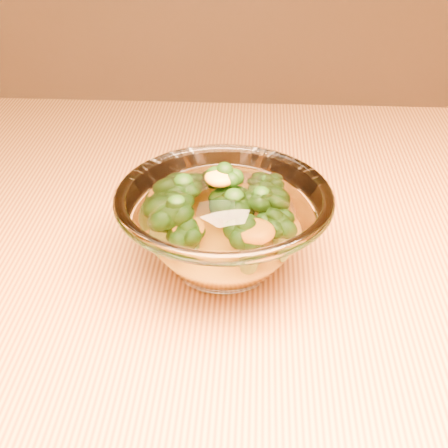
% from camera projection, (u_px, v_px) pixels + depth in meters
% --- Properties ---
extents(table, '(1.20, 0.80, 0.75)m').
position_uv_depth(table, '(184.00, 347.00, 0.63)').
color(table, '#B77C36').
rests_on(table, ground).
extents(glass_bowl, '(0.19, 0.19, 0.09)m').
position_uv_depth(glass_bowl, '(224.00, 228.00, 0.56)').
color(glass_bowl, white).
rests_on(glass_bowl, table).
extents(cheese_sauce, '(0.10, 0.10, 0.03)m').
position_uv_depth(cheese_sauce, '(224.00, 244.00, 0.57)').
color(cheese_sauce, orange).
rests_on(cheese_sauce, glass_bowl).
extents(broccoli_heap, '(0.13, 0.12, 0.07)m').
position_uv_depth(broccoli_heap, '(219.00, 213.00, 0.56)').
color(broccoli_heap, black).
rests_on(broccoli_heap, cheese_sauce).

